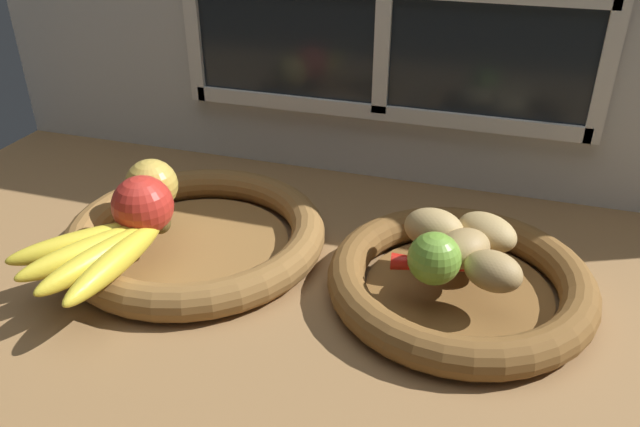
{
  "coord_description": "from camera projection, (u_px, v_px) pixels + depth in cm",
  "views": [
    {
      "loc": [
        19.79,
        -65.63,
        46.69
      ],
      "look_at": [
        -0.78,
        -1.26,
        8.6
      ],
      "focal_mm": 34.88,
      "sensor_mm": 36.0,
      "label": 1
    }
  ],
  "objects": [
    {
      "name": "fruit_bowl_right",
      "position": [
        460.0,
        281.0,
        0.76
      ],
      "size": [
        32.51,
        32.51,
        4.6
      ],
      "color": "brown",
      "rests_on": "ground_plane"
    },
    {
      "name": "fruit_bowl_left",
      "position": [
        196.0,
        235.0,
        0.86
      ],
      "size": [
        35.62,
        35.62,
        4.6
      ],
      "color": "brown",
      "rests_on": "ground_plane"
    },
    {
      "name": "chili_pepper",
      "position": [
        446.0,
        267.0,
        0.73
      ],
      "size": [
        13.05,
        3.67,
        2.07
      ],
      "primitive_type": "cone",
      "rotation": [
        0.0,
        1.57,
        0.13
      ],
      "color": "red",
      "rests_on": "fruit_bowl_right"
    },
    {
      "name": "potato_small",
      "position": [
        493.0,
        271.0,
        0.7
      ],
      "size": [
        8.2,
        7.3,
        4.45
      ],
      "primitive_type": "ellipsoid",
      "rotation": [
        0.0,
        0.0,
        2.76
      ],
      "color": "#A38451",
      "rests_on": "fruit_bowl_right"
    },
    {
      "name": "apple_golden_left",
      "position": [
        152.0,
        185.0,
        0.85
      ],
      "size": [
        7.21,
        7.21,
        7.21
      ],
      "primitive_type": "sphere",
      "color": "gold",
      "rests_on": "fruit_bowl_left"
    },
    {
      "name": "ground_plane",
      "position": [
        328.0,
        275.0,
        0.83
      ],
      "size": [
        140.0,
        90.0,
        3.0
      ],
      "primitive_type": "cube",
      "color": "olive"
    },
    {
      "name": "back_wall",
      "position": [
        387.0,
        7.0,
        0.94
      ],
      "size": [
        140.0,
        4.6,
        55.0
      ],
      "color": "silver",
      "rests_on": "ground_plane"
    },
    {
      "name": "banana_bunch_front",
      "position": [
        101.0,
        251.0,
        0.75
      ],
      "size": [
        15.3,
        19.95,
        3.16
      ],
      "color": "yellow",
      "rests_on": "fruit_bowl_left"
    },
    {
      "name": "potato_oblong",
      "position": [
        434.0,
        229.0,
        0.77
      ],
      "size": [
        8.36,
        6.7,
        5.03
      ],
      "primitive_type": "ellipsoid",
      "rotation": [
        0.0,
        0.0,
        2.97
      ],
      "color": "tan",
      "rests_on": "fruit_bowl_right"
    },
    {
      "name": "potato_large",
      "position": [
        464.0,
        249.0,
        0.74
      ],
      "size": [
        8.46,
        8.87,
        4.56
      ],
      "primitive_type": "ellipsoid",
      "rotation": [
        0.0,
        0.0,
        4.12
      ],
      "color": "#A38451",
      "rests_on": "fruit_bowl_right"
    },
    {
      "name": "apple_red_front",
      "position": [
        143.0,
        206.0,
        0.79
      ],
      "size": [
        7.89,
        7.89,
        7.89
      ],
      "primitive_type": "sphere",
      "color": "red",
      "rests_on": "fruit_bowl_left"
    },
    {
      "name": "lime_near",
      "position": [
        434.0,
        259.0,
        0.7
      ],
      "size": [
        6.14,
        6.14,
        6.14
      ],
      "primitive_type": "sphere",
      "color": "#6B9E33",
      "rests_on": "fruit_bowl_right"
    },
    {
      "name": "potato_back",
      "position": [
        487.0,
        232.0,
        0.77
      ],
      "size": [
        9.78,
        9.05,
        4.32
      ],
      "primitive_type": "ellipsoid",
      "rotation": [
        0.0,
        0.0,
        5.71
      ],
      "color": "tan",
      "rests_on": "fruit_bowl_right"
    }
  ]
}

